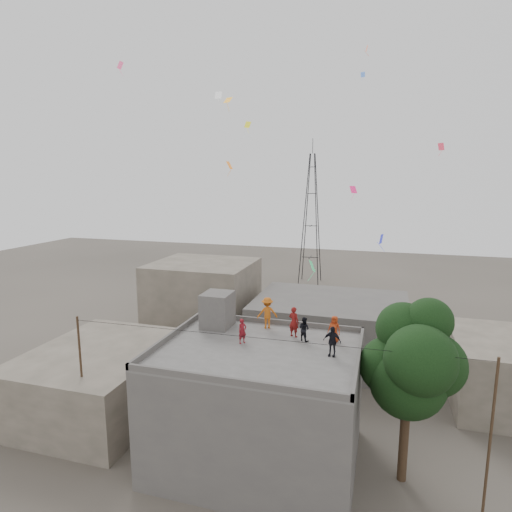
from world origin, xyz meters
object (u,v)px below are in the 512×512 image
(person_dark_adult, at_px, (332,341))
(transmission_tower, at_px, (311,219))
(person_red_adult, at_px, (294,322))
(tree, at_px, (413,362))
(stair_head_box, at_px, (217,310))

(person_dark_adult, bearing_deg, transmission_tower, 109.78)
(person_red_adult, relative_size, person_dark_adult, 1.12)
(person_red_adult, xyz_separation_m, person_dark_adult, (2.29, -2.02, -0.09))
(tree, xyz_separation_m, person_red_adult, (-6.01, 1.66, 0.83))
(stair_head_box, height_order, transmission_tower, transmission_tower)
(tree, bearing_deg, transmission_tower, 106.09)
(stair_head_box, distance_m, transmission_tower, 37.46)
(tree, height_order, person_red_adult, tree)
(stair_head_box, xyz_separation_m, person_red_adult, (4.56, -0.35, -0.17))
(stair_head_box, bearing_deg, tree, -10.74)
(stair_head_box, distance_m, person_dark_adult, 7.25)
(stair_head_box, distance_m, person_red_adult, 4.57)
(tree, bearing_deg, person_red_adult, 164.58)
(tree, distance_m, person_red_adult, 6.29)
(tree, relative_size, transmission_tower, 0.45)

